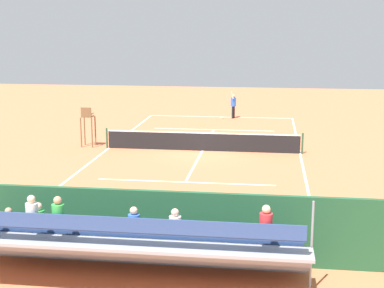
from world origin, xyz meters
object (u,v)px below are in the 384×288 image
at_px(bleacher_stand, 126,244).
at_px(equipment_bag, 186,246).
at_px(tennis_net, 202,141).
at_px(courtside_bench, 241,235).
at_px(tennis_ball_near, 202,125).
at_px(tennis_player, 233,104).
at_px(tennis_racket, 222,118).
at_px(umpire_chair, 88,122).

relative_size(bleacher_stand, equipment_bag, 10.07).
xyz_separation_m(tennis_net, equipment_bag, (-1.09, 13.40, -0.32)).
height_order(tennis_net, bleacher_stand, bleacher_stand).
xyz_separation_m(bleacher_stand, courtside_bench, (-2.82, -2.13, -0.42)).
xyz_separation_m(bleacher_stand, equipment_bag, (-1.24, -2.00, -0.80)).
distance_m(courtside_bench, tennis_ball_near, 20.99).
distance_m(tennis_net, tennis_player, 10.63).
distance_m(bleacher_stand, tennis_racket, 25.99).
xyz_separation_m(equipment_bag, tennis_player, (0.19, -23.98, 0.84)).
distance_m(equipment_bag, tennis_racket, 23.99).
bearing_deg(courtside_bench, bleacher_stand, 37.03).
bearing_deg(tennis_net, courtside_bench, 101.42).
bearing_deg(tennis_racket, bleacher_stand, 89.41).
bearing_deg(tennis_net, tennis_player, -94.90).
relative_size(courtside_bench, equipment_bag, 2.00).
relative_size(tennis_net, equipment_bag, 11.44).
xyz_separation_m(tennis_player, tennis_ball_near, (1.78, 3.18, -0.98)).
height_order(umpire_chair, tennis_player, umpire_chair).
bearing_deg(courtside_bench, tennis_net, -78.58).
height_order(bleacher_stand, umpire_chair, bleacher_stand).
bearing_deg(bleacher_stand, tennis_ball_near, -88.17).
bearing_deg(equipment_bag, tennis_ball_near, -84.61).
height_order(umpire_chair, equipment_bag, umpire_chair).
distance_m(tennis_net, umpire_chair, 6.26).
relative_size(umpire_chair, tennis_ball_near, 32.42).
xyz_separation_m(courtside_bench, equipment_bag, (1.59, 0.13, -0.38)).
bearing_deg(equipment_bag, courtside_bench, -175.38).
relative_size(tennis_net, bleacher_stand, 1.14).
distance_m(umpire_chair, tennis_racket, 12.19).
distance_m(tennis_net, courtside_bench, 13.54).
relative_size(tennis_net, tennis_player, 5.35).
height_order(equipment_bag, tennis_ball_near, equipment_bag).
bearing_deg(equipment_bag, tennis_racket, -87.69).
bearing_deg(tennis_ball_near, tennis_net, 96.71).
relative_size(umpire_chair, tennis_racket, 3.65).
height_order(bleacher_stand, tennis_player, bleacher_stand).
bearing_deg(courtside_bench, umpire_chair, -56.67).
distance_m(bleacher_stand, courtside_bench, 3.56).
height_order(bleacher_stand, equipment_bag, bleacher_stand).
distance_m(umpire_chair, tennis_player, 12.56).
relative_size(bleacher_stand, tennis_ball_near, 137.27).
bearing_deg(umpire_chair, bleacher_stand, 111.18).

